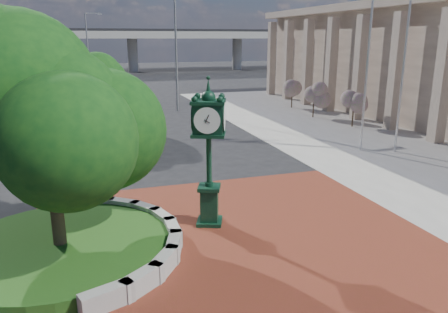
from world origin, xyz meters
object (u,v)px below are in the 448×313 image
at_px(post_clock, 209,147).
at_px(street_lamp_far, 89,45).
at_px(flagpole_b, 405,55).
at_px(parked_car, 123,86).
at_px(flagpole_a, 368,52).
at_px(street_lamp_near, 179,42).

relative_size(post_clock, street_lamp_far, 0.54).
distance_m(post_clock, flagpole_b, 13.84).
height_order(parked_car, street_lamp_far, street_lamp_far).
height_order(flagpole_a, street_lamp_near, flagpole_a).
relative_size(parked_car, flagpole_a, 0.48).
bearing_deg(parked_car, street_lamp_far, 103.36).
distance_m(post_clock, parked_car, 36.81).
bearing_deg(street_lamp_near, street_lamp_far, 109.48).
relative_size(flagpole_a, street_lamp_far, 1.17).
height_order(flagpole_a, street_lamp_far, flagpole_a).
distance_m(parked_car, flagpole_a, 31.75).
distance_m(parked_car, street_lamp_near, 14.88).
relative_size(flagpole_a, flagpole_b, 1.03).
bearing_deg(flagpole_b, flagpole_a, 150.71).
xyz_separation_m(parked_car, street_lamp_far, (-3.17, 5.01, 4.31)).
bearing_deg(street_lamp_far, post_clock, -86.51).
relative_size(flagpole_b, street_lamp_near, 1.04).
bearing_deg(street_lamp_far, flagpole_b, -67.59).
height_order(post_clock, flagpole_a, flagpole_a).
xyz_separation_m(post_clock, flagpole_a, (10.61, 6.95, 2.65)).
bearing_deg(flagpole_b, street_lamp_far, 112.41).
distance_m(street_lamp_near, street_lamp_far, 19.80).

